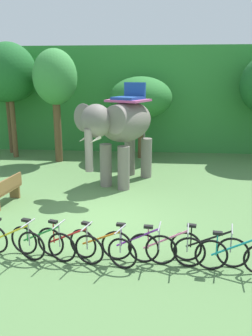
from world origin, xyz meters
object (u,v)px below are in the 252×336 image
Objects in this scene: tree_far_right at (9,73)px; bike_green at (42,243)px; tree_left at (6,81)px; bike_yellow at (13,241)px; bike_purple at (138,246)px; wooden_bench at (6,190)px; bike_black at (209,248)px; bike_teal at (235,256)px; tree_center at (55,79)px; bike_pink at (166,249)px; elephant at (122,127)px; bike_orange at (102,247)px; tree_center_left at (141,98)px; bike_red at (69,244)px.

bike_green is at bearing -64.68° from tree_far_right.
tree_left reaches higher than bike_yellow.
wooden_bench is (-4.44, 3.22, 0.09)m from bike_purple.
bike_black is 6.77m from wooden_bench.
bike_black is 0.59m from bike_teal.
tree_center reaches higher than bike_black.
bike_purple is at bearing 174.92° from bike_pink.
tree_far_right reaches higher than wooden_bench.
elephant is 2.46× the size of bike_black.
bike_yellow is 0.98× the size of bike_purple.
bike_teal is (2.86, -0.13, 0.00)m from bike_orange.
bike_purple is at bearing -178.01° from bike_black.
tree_center is 10.38m from bike_orange.
bike_pink is at bearing -53.37° from tree_left.
elephant reaches higher than bike_yellow.
tree_far_right reaches higher than bike_yellow.
tree_center_left is 2.33× the size of bike_pink.
elephant is at bearing -37.47° from tree_left.
tree_far_right reaches higher than bike_black.
bike_yellow and bike_purple have the same top height.
wooden_bench is at bearing -144.14° from elephant.
elephant is 2.43× the size of bike_pink.
bike_purple is at bearing 0.40° from bike_green.
tree_center is 3.13× the size of bike_green.
bike_yellow is 4.94m from bike_teal.
tree_far_right is at bearing -58.74° from tree_left.
bike_orange is 2.86m from bike_teal.
wooden_bench is (-3.64, 3.32, 0.09)m from bike_orange.
bike_black is (3.73, 0.07, 0.00)m from bike_green.
tree_center_left is 2.47× the size of bike_orange.
elephant reaches higher than bike_red.
tree_center is at bearing 107.09° from bike_red.
tree_far_right reaches higher than tree_left.
bike_purple is at bearing 1.83° from bike_red.
tree_center_left is 2.34× the size of bike_purple.
wooden_bench is at bearing -68.46° from tree_left.
tree_far_right is at bearing 121.38° from bike_orange.
elephant is 4.66m from wooden_bench.
bike_orange reaches higher than wooden_bench.
tree_far_right is 3.30× the size of bike_black.
bike_orange and bike_purple have the same top height.
bike_pink is (2.79, -0.04, 0.00)m from bike_green.
bike_red is 1.02× the size of bike_orange.
bike_red is (2.78, -9.06, -3.48)m from tree_center.
tree_center_left is 10.93m from bike_teal.
tree_center_left is 10.42m from bike_purple.
bike_red is at bearing -178.17° from bike_purple.
tree_left is at bearing 150.82° from tree_center.
tree_center_left is at bearing 76.52° from bike_yellow.
tree_center_left is (3.88, 1.07, -0.90)m from tree_center.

